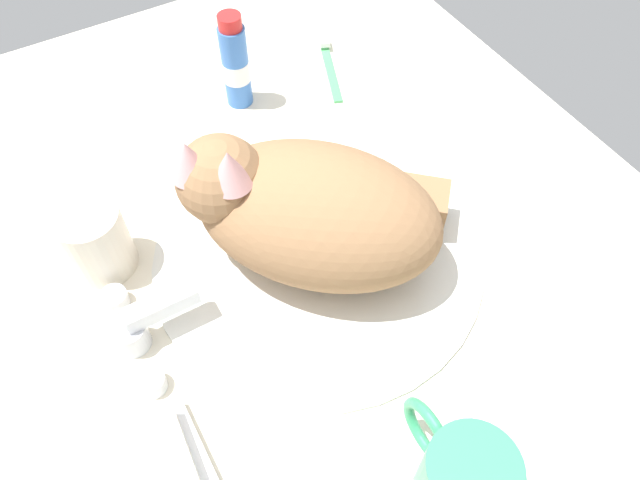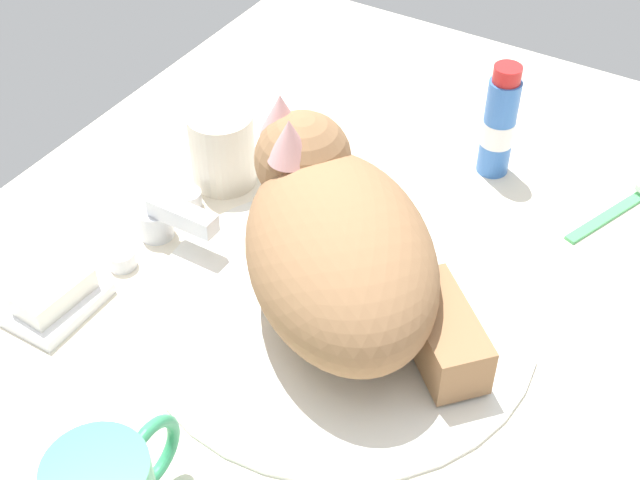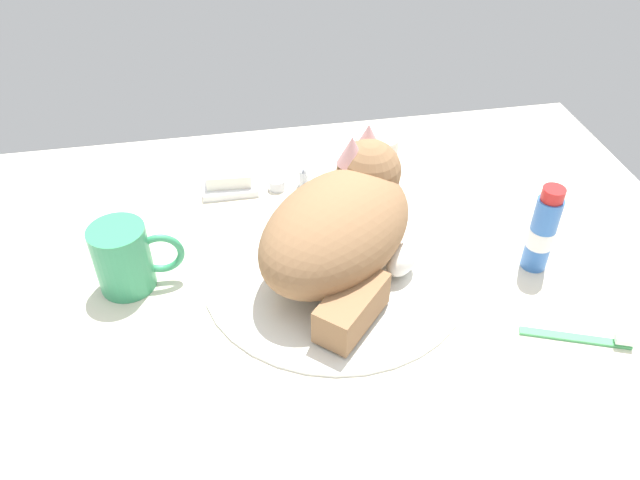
% 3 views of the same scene
% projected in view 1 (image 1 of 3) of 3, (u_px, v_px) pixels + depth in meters
% --- Properties ---
extents(ground_plane, '(1.10, 0.83, 0.03)m').
position_uv_depth(ground_plane, '(318.00, 263.00, 0.70)').
color(ground_plane, silver).
extents(sink_basin, '(0.37, 0.37, 0.01)m').
position_uv_depth(sink_basin, '(318.00, 254.00, 0.68)').
color(sink_basin, silver).
rests_on(sink_basin, ground_plane).
extents(faucet, '(0.14, 0.09, 0.05)m').
position_uv_depth(faucet, '(140.00, 328.00, 0.61)').
color(faucet, silver).
rests_on(faucet, ground_plane).
extents(cat, '(0.30, 0.31, 0.16)m').
position_uv_depth(cat, '(307.00, 208.00, 0.63)').
color(cat, '#936B47').
rests_on(cat, sink_basin).
extents(coffee_mug, '(0.12, 0.08, 0.10)m').
position_uv_depth(coffee_mug, '(461.00, 480.00, 0.50)').
color(coffee_mug, '#389966').
rests_on(coffee_mug, ground_plane).
extents(rinse_cup, '(0.07, 0.07, 0.09)m').
position_uv_depth(rinse_cup, '(96.00, 241.00, 0.65)').
color(rinse_cup, silver).
rests_on(rinse_cup, ground_plane).
extents(soap_dish, '(0.09, 0.06, 0.01)m').
position_uv_depth(soap_dish, '(169.00, 461.00, 0.55)').
color(soap_dish, white).
rests_on(soap_dish, ground_plane).
extents(soap_bar, '(0.07, 0.04, 0.02)m').
position_uv_depth(soap_bar, '(165.00, 455.00, 0.53)').
color(soap_bar, white).
rests_on(soap_bar, soap_dish).
extents(toothpaste_bottle, '(0.04, 0.04, 0.13)m').
position_uv_depth(toothpaste_bottle, '(235.00, 64.00, 0.79)').
color(toothpaste_bottle, '#3870C6').
rests_on(toothpaste_bottle, ground_plane).
extents(toothbrush, '(0.13, 0.06, 0.02)m').
position_uv_depth(toothbrush, '(329.00, 65.00, 0.88)').
color(toothbrush, '#4CB266').
rests_on(toothbrush, ground_plane).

